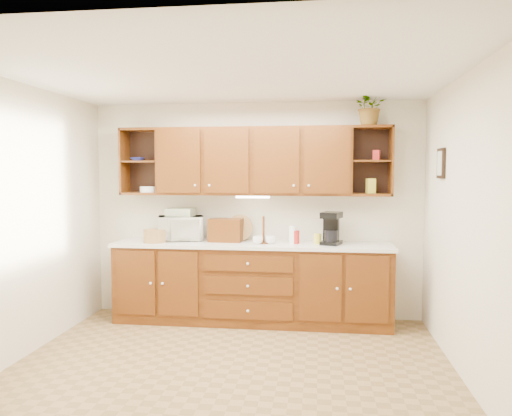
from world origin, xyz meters
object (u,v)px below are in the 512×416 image
(bread_box, at_px, (226,230))
(potted_plant, at_px, (370,106))
(microwave, at_px, (181,228))
(coffee_maker, at_px, (331,229))

(bread_box, xyz_separation_m, potted_plant, (1.66, 0.01, 1.43))
(microwave, bearing_deg, coffee_maker, -19.62)
(microwave, relative_size, coffee_maker, 1.43)
(microwave, bearing_deg, bread_box, -20.78)
(bread_box, height_order, coffee_maker, coffee_maker)
(potted_plant, bearing_deg, coffee_maker, -169.89)
(bread_box, bearing_deg, microwave, 177.56)
(coffee_maker, bearing_deg, microwave, -165.48)
(coffee_maker, bearing_deg, bread_box, -164.95)
(bread_box, bearing_deg, coffee_maker, -0.76)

